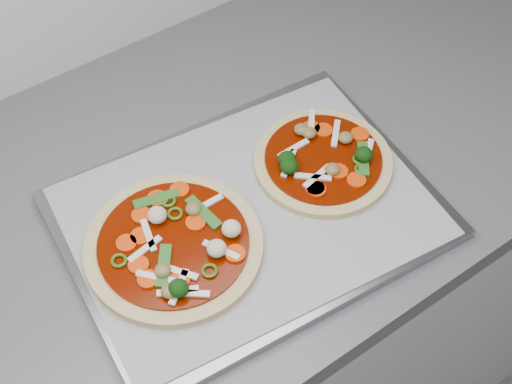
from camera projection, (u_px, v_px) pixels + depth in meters
base_cabinet at (464, 184)px, 1.55m from camera, size 3.60×0.60×0.86m
baking_tray at (249, 215)px, 0.91m from camera, size 0.48×0.37×0.01m
parchment at (249, 211)px, 0.90m from camera, size 0.47×0.36×0.00m
pizza_left at (175, 245)px, 0.86m from camera, size 0.26×0.26×0.04m
pizza_right at (323, 160)px, 0.94m from camera, size 0.23×0.23×0.03m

